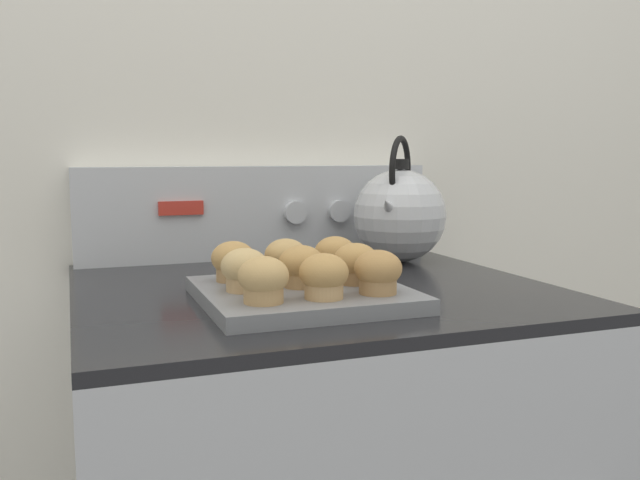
{
  "coord_description": "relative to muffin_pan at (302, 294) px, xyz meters",
  "views": [
    {
      "loc": [
        -0.37,
        -0.67,
        1.14
      ],
      "look_at": [
        -0.02,
        0.28,
        1.01
      ],
      "focal_mm": 38.0,
      "sensor_mm": 36.0,
      "label": 1
    }
  ],
  "objects": [
    {
      "name": "muffin_r1_c2",
      "position": [
        0.08,
        -0.0,
        0.04
      ],
      "size": [
        0.07,
        0.07,
        0.06
      ],
      "color": "#A37A4C",
      "rests_on": "muffin_pan"
    },
    {
      "name": "muffin_r0_c1",
      "position": [
        0.0,
        -0.08,
        0.04
      ],
      "size": [
        0.07,
        0.07,
        0.06
      ],
      "color": "tan",
      "rests_on": "muffin_pan"
    },
    {
      "name": "muffin_r2_c0",
      "position": [
        -0.08,
        0.08,
        0.04
      ],
      "size": [
        0.07,
        0.07,
        0.06
      ],
      "color": "#A37A4C",
      "rests_on": "muffin_pan"
    },
    {
      "name": "muffin_pan",
      "position": [
        0.0,
        0.0,
        0.0
      ],
      "size": [
        0.29,
        0.29,
        0.02
      ],
      "color": "slate",
      "rests_on": "stove_range"
    },
    {
      "name": "tea_kettle",
      "position": [
        0.3,
        0.29,
        0.09
      ],
      "size": [
        0.19,
        0.2,
        0.25
      ],
      "color": "silver",
      "rests_on": "stove_range"
    },
    {
      "name": "wall_back",
      "position": [
        0.06,
        0.49,
        0.26
      ],
      "size": [
        8.0,
        0.05,
        2.4
      ],
      "color": "silver",
      "rests_on": "ground_plane"
    },
    {
      "name": "muffin_r0_c2",
      "position": [
        0.08,
        -0.08,
        0.04
      ],
      "size": [
        0.07,
        0.07,
        0.06
      ],
      "color": "#A37A4C",
      "rests_on": "muffin_pan"
    },
    {
      "name": "control_panel",
      "position": [
        0.06,
        0.44,
        0.08
      ],
      "size": [
        0.73,
        0.07,
        0.19
      ],
      "color": "#B7BABF",
      "rests_on": "stove_range"
    },
    {
      "name": "muffin_r0_c0",
      "position": [
        -0.08,
        -0.08,
        0.04
      ],
      "size": [
        0.07,
        0.07,
        0.06
      ],
      "color": "tan",
      "rests_on": "muffin_pan"
    },
    {
      "name": "muffin_r2_c2",
      "position": [
        0.09,
        0.08,
        0.04
      ],
      "size": [
        0.07,
        0.07,
        0.06
      ],
      "color": "olive",
      "rests_on": "muffin_pan"
    },
    {
      "name": "muffin_r1_c0",
      "position": [
        -0.09,
        0.0,
        0.04
      ],
      "size": [
        0.07,
        0.07,
        0.06
      ],
      "color": "tan",
      "rests_on": "muffin_pan"
    },
    {
      "name": "muffin_r2_c1",
      "position": [
        0.0,
        0.08,
        0.04
      ],
      "size": [
        0.07,
        0.07,
        0.06
      ],
      "color": "tan",
      "rests_on": "muffin_pan"
    },
    {
      "name": "muffin_r1_c1",
      "position": [
        -0.0,
        0.0,
        0.04
      ],
      "size": [
        0.07,
        0.07,
        0.06
      ],
      "color": "tan",
      "rests_on": "muffin_pan"
    }
  ]
}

